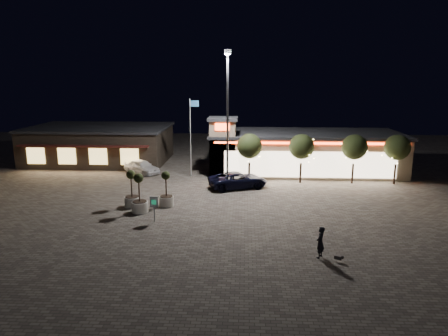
# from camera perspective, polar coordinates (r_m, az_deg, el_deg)

# --- Properties ---
(ground) EXTENTS (90.00, 90.00, 0.00)m
(ground) POSITION_cam_1_polar(r_m,az_deg,el_deg) (29.14, -4.19, -7.44)
(ground) COLOR slate
(ground) RESTS_ON ground
(retail_building) EXTENTS (20.40, 8.40, 6.10)m
(retail_building) POSITION_cam_1_polar(r_m,az_deg,el_deg) (44.04, 10.77, 2.34)
(retail_building) COLOR gray
(retail_building) RESTS_ON ground
(restaurant_building) EXTENTS (16.40, 11.00, 4.30)m
(restaurant_building) POSITION_cam_1_polar(r_m,az_deg,el_deg) (50.87, -17.22, 3.33)
(restaurant_building) COLOR #382D23
(restaurant_building) RESTS_ON ground
(floodlight_pole) EXTENTS (0.60, 0.40, 12.38)m
(floodlight_pole) POSITION_cam_1_polar(r_m,az_deg,el_deg) (35.27, 0.51, 7.87)
(floodlight_pole) COLOR gray
(floodlight_pole) RESTS_ON ground
(flagpole) EXTENTS (0.95, 0.10, 8.00)m
(flagpole) POSITION_cam_1_polar(r_m,az_deg,el_deg) (40.82, -4.69, 5.30)
(flagpole) COLOR white
(flagpole) RESTS_ON ground
(string_tree_a) EXTENTS (2.42, 2.42, 4.79)m
(string_tree_a) POSITION_cam_1_polar(r_m,az_deg,el_deg) (38.66, 3.66, 3.12)
(string_tree_a) COLOR #332319
(string_tree_a) RESTS_ON ground
(string_tree_b) EXTENTS (2.42, 2.42, 4.79)m
(string_tree_b) POSITION_cam_1_polar(r_m,az_deg,el_deg) (39.04, 11.03, 3.00)
(string_tree_b) COLOR #332319
(string_tree_b) RESTS_ON ground
(string_tree_c) EXTENTS (2.42, 2.42, 4.79)m
(string_tree_c) POSITION_cam_1_polar(r_m,az_deg,el_deg) (40.05, 18.14, 2.84)
(string_tree_c) COLOR #332319
(string_tree_c) RESTS_ON ground
(string_tree_d) EXTENTS (2.42, 2.42, 4.79)m
(string_tree_d) POSITION_cam_1_polar(r_m,az_deg,el_deg) (41.27, 23.51, 2.69)
(string_tree_d) COLOR #332319
(string_tree_d) RESTS_ON ground
(pickup_truck) EXTENTS (5.98, 4.26, 1.51)m
(pickup_truck) POSITION_cam_1_polar(r_m,az_deg,el_deg) (37.07, 2.03, -1.73)
(pickup_truck) COLOR black
(pickup_truck) RESTS_ON ground
(white_sedan) EXTENTS (4.63, 4.05, 1.51)m
(white_sedan) POSITION_cam_1_polar(r_m,az_deg,el_deg) (43.46, -11.67, 0.20)
(white_sedan) COLOR silver
(white_sedan) RESTS_ON ground
(pedestrian) EXTENTS (0.72, 0.81, 1.85)m
(pedestrian) POSITION_cam_1_polar(r_m,az_deg,el_deg) (23.71, 13.58, -10.28)
(pedestrian) COLOR black
(pedestrian) RESTS_ON ground
(dog) EXTENTS (0.52, 0.34, 0.28)m
(dog) POSITION_cam_1_polar(r_m,az_deg,el_deg) (23.69, 16.17, -12.16)
(dog) COLOR #59514C
(dog) RESTS_ON ground
(planter_left) EXTENTS (1.22, 1.22, 2.99)m
(planter_left) POSITION_cam_1_polar(r_m,az_deg,el_deg) (32.52, -13.01, -3.86)
(planter_left) COLOR white
(planter_left) RESTS_ON ground
(planter_mid) EXTENTS (1.24, 1.24, 3.06)m
(planter_mid) POSITION_cam_1_polar(r_m,az_deg,el_deg) (31.09, -11.97, -4.54)
(planter_mid) COLOR white
(planter_mid) RESTS_ON ground
(planter_right) EXTENTS (1.16, 1.16, 2.85)m
(planter_right) POSITION_cam_1_polar(r_m,az_deg,el_deg) (32.25, -8.24, -3.87)
(planter_right) COLOR white
(planter_right) RESTS_ON ground
(valet_sign) EXTENTS (0.62, 0.16, 1.88)m
(valet_sign) POSITION_cam_1_polar(r_m,az_deg,el_deg) (28.76, -9.98, -5.11)
(valet_sign) COLOR gray
(valet_sign) RESTS_ON ground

